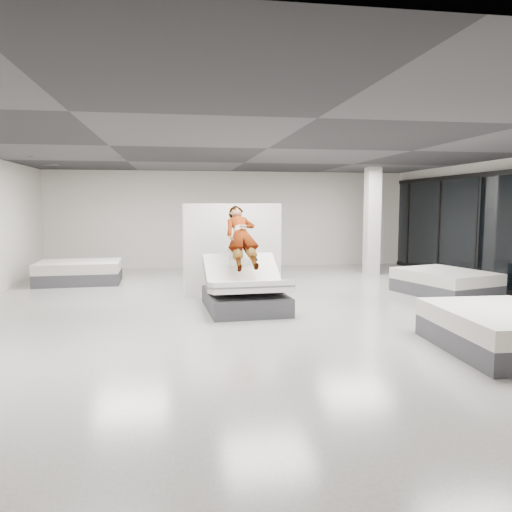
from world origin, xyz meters
The scene contains 9 objects.
room centered at (0.00, 0.00, 1.60)m, with size 14.00×14.04×3.20m.
hero_bed centered at (-0.45, 0.09, 0.37)m, with size 1.64×2.10×1.19m.
person centered at (-0.47, 0.41, 1.25)m, with size 0.64×0.42×1.76m, color slate.
remote centered at (-0.23, 0.07, 1.03)m, with size 0.05×0.14×0.03m, color black.
divider_panel centered at (-0.49, 1.72, 1.07)m, with size 2.35×0.11×2.13m, color silver.
flat_bed_right_far centered at (4.41, 0.99, 0.29)m, with size 2.07×2.43×0.57m.
flat_bed_right_near centered at (2.85, -3.32, 0.30)m, with size 1.71×2.24×0.60m.
flat_bed_left_far centered at (-4.40, 4.16, 0.29)m, with size 2.20×1.69×0.59m.
column centered at (4.00, 4.50, 1.60)m, with size 0.40×0.40×3.20m, color beige.
Camera 1 is at (-1.77, -9.72, 2.13)m, focal length 35.00 mm.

